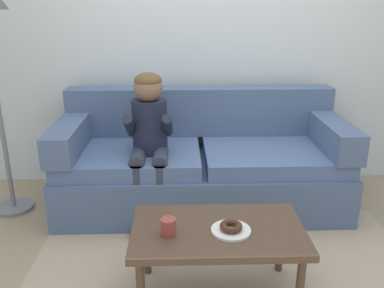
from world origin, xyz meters
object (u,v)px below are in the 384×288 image
at_px(couch, 201,165).
at_px(coffee_table, 218,236).
at_px(person_child, 149,133).
at_px(donut, 231,226).
at_px(mug, 168,227).

xyz_separation_m(couch, coffee_table, (0.03, -1.14, 0.06)).
xyz_separation_m(person_child, donut, (0.49, -0.98, -0.20)).
relative_size(couch, donut, 18.42).
bearing_deg(mug, coffee_table, 11.43).
bearing_deg(donut, couch, 94.43).
bearing_deg(person_child, mug, -80.97).
bearing_deg(coffee_table, person_child, 114.06).
relative_size(couch, mug, 24.56).
height_order(donut, mug, mug).
relative_size(coffee_table, mug, 10.26).
distance_m(coffee_table, donut, 0.11).
distance_m(couch, mug, 1.23).
relative_size(coffee_table, person_child, 0.84).
distance_m(coffee_table, mug, 0.28).
height_order(person_child, mug, person_child).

